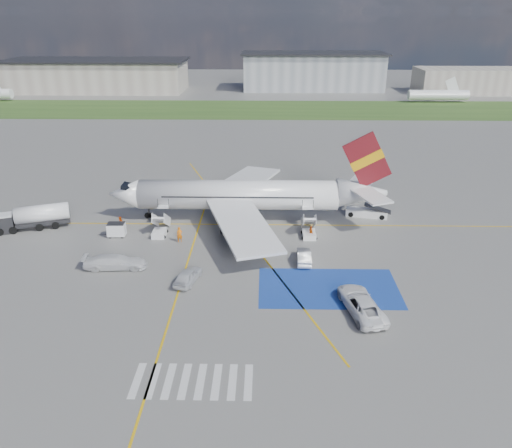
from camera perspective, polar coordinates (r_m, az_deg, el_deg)
The scene contains 23 objects.
ground at distance 54.29m, azimuth -2.78°, elevation -5.06°, with size 400.00×400.00×0.00m, color #60605E.
grass_strip at distance 145.05m, azimuth -0.32°, elevation 12.97°, with size 400.00×30.00×0.01m, color #2D4C1E.
taxiway_line_main at distance 65.09m, azimuth -2.11°, elevation -0.06°, with size 120.00×0.20×0.01m, color gold.
taxiway_line_cross at distance 46.40m, azimuth -9.87°, elevation -10.77°, with size 0.20×60.00×0.01m, color gold.
taxiway_line_diag at distance 65.09m, azimuth -2.11°, elevation -0.06°, with size 0.20×60.00×0.01m, color gold.
staging_box at distance 51.09m, azimuth 8.28°, elevation -7.23°, with size 14.00×8.00×0.01m, color navy.
crosswalk at distance 39.61m, azimuth -7.25°, elevation -17.39°, with size 9.00×4.00×0.01m.
terminal_west at distance 188.25m, azimuth -17.71°, elevation 15.82°, with size 60.00×22.00×10.00m, color gray.
terminal_centre at distance 184.51m, azimuth 6.50°, elevation 16.90°, with size 48.00×18.00×12.00m, color gray.
terminal_east at distance 190.93m, azimuth 23.91°, elevation 14.76°, with size 40.00×16.00×8.00m, color gray.
airliner at distance 65.64m, azimuth -0.74°, elevation 3.34°, with size 36.81×32.95×11.92m.
airstairs_fwd at distance 63.09m, azimuth -10.92°, elevation -0.65°, with size 1.90×5.20×3.60m.
airstairs_aft at distance 61.96m, azimuth 6.06°, elevation -0.80°, with size 1.90×5.20×3.60m.
fuel_tanker at distance 69.51m, azimuth -24.08°, elevation 0.52°, with size 9.06×5.21×3.01m.
gpu_cart at distance 63.69m, azimuth -15.64°, elevation -0.71°, with size 2.19×1.46×1.78m.
belt_loader at distance 69.27m, azimuth 12.57°, elevation 1.24°, with size 6.11×3.25×1.77m.
car_silver_a at distance 51.66m, azimuth -7.80°, elevation -5.88°, with size 1.77×4.39×1.50m, color silver.
car_silver_b at distance 55.46m, azimuth 5.51°, elevation -3.68°, with size 1.50×4.29×1.41m, color silver.
van_white_a at distance 47.40m, azimuth 11.97°, elevation -8.62°, with size 2.66×5.76×2.16m, color white.
van_white_b at distance 55.88m, azimuth -15.83°, elevation -3.96°, with size 2.08×5.11×2.00m, color silver.
crew_fwd at distance 60.50m, azimuth -8.73°, elevation -1.21°, with size 0.70×0.46×1.91m, color orange.
crew_nose at distance 65.89m, azimuth -15.24°, elevation 0.15°, with size 0.77×0.60×1.59m, color #F75C0D.
crew_aft at distance 61.27m, azimuth 6.29°, elevation -0.92°, with size 0.93×0.39×1.58m, color #DC590B.
Camera 1 is at (3.55, -47.72, 25.63)m, focal length 35.00 mm.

